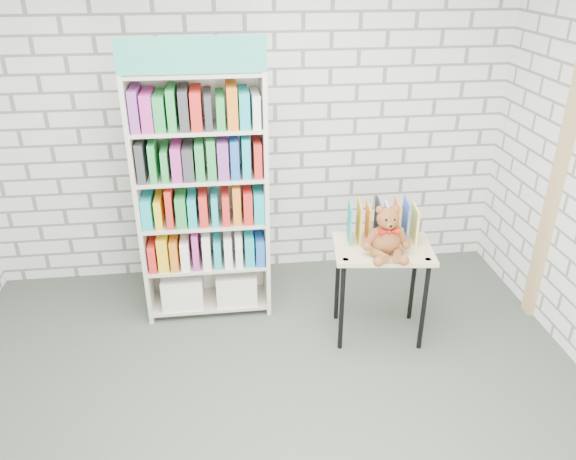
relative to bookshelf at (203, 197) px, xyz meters
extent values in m
plane|color=#3F483D|center=(0.40, -1.36, -1.01)|extent=(4.50, 4.50, 0.00)
cube|color=silver|center=(0.40, 0.64, 0.39)|extent=(4.50, 0.02, 2.80)
cube|color=beige|center=(-0.48, -0.01, -0.02)|extent=(0.03, 0.38, 1.97)
cube|color=beige|center=(0.48, -0.01, -0.02)|extent=(0.03, 0.38, 1.97)
cube|color=beige|center=(0.00, 0.18, -0.02)|extent=(0.99, 0.02, 1.97)
cube|color=teal|center=(0.00, -0.19, 1.08)|extent=(0.99, 0.02, 0.24)
cube|color=beige|center=(0.00, -0.01, -0.94)|extent=(0.92, 0.36, 0.03)
cube|color=beige|center=(0.00, -0.01, -0.57)|extent=(0.92, 0.36, 0.03)
cube|color=beige|center=(0.00, -0.01, -0.20)|extent=(0.92, 0.36, 0.03)
cube|color=beige|center=(0.00, -0.01, 0.17)|extent=(0.92, 0.36, 0.03)
cube|color=beige|center=(0.00, -0.01, 0.55)|extent=(0.92, 0.36, 0.03)
cube|color=beige|center=(0.00, -0.01, 0.94)|extent=(0.92, 0.36, 0.03)
cube|color=silver|center=(-0.22, -0.01, -0.80)|extent=(0.33, 0.32, 0.26)
cube|color=silver|center=(0.22, -0.01, -0.80)|extent=(0.33, 0.32, 0.26)
cube|color=#19A5B2|center=(0.00, -0.02, -0.43)|extent=(0.92, 0.32, 0.26)
cube|color=white|center=(0.00, -0.02, -0.05)|extent=(0.92, 0.32, 0.26)
cube|color=purple|center=(0.00, -0.02, 0.32)|extent=(0.92, 0.32, 0.26)
cube|color=#333338|center=(0.00, -0.02, 0.69)|extent=(0.92, 0.32, 0.26)
cube|color=tan|center=(1.29, -0.52, -0.26)|extent=(0.77, 0.57, 0.03)
cylinder|color=black|center=(0.97, -0.68, -0.64)|extent=(0.03, 0.03, 0.73)
cylinder|color=black|center=(1.02, -0.30, -0.64)|extent=(0.03, 0.03, 0.73)
cylinder|color=black|center=(1.57, -0.75, -0.64)|extent=(0.03, 0.03, 0.73)
cylinder|color=black|center=(1.61, -0.37, -0.64)|extent=(0.03, 0.03, 0.73)
cylinder|color=black|center=(0.98, -0.67, -0.25)|extent=(0.05, 0.05, 0.01)
cylinder|color=black|center=(1.56, -0.74, -0.25)|extent=(0.05, 0.05, 0.01)
cube|color=teal|center=(1.07, -0.38, -0.10)|extent=(0.04, 0.22, 0.30)
cube|color=orange|center=(1.13, -0.39, -0.10)|extent=(0.04, 0.22, 0.30)
cube|color=orange|center=(1.20, -0.40, -0.10)|extent=(0.04, 0.22, 0.30)
cube|color=black|center=(1.27, -0.41, -0.10)|extent=(0.04, 0.22, 0.30)
cube|color=white|center=(1.34, -0.41, -0.10)|extent=(0.04, 0.22, 0.30)
cube|color=orange|center=(1.41, -0.42, -0.10)|extent=(0.04, 0.22, 0.30)
cube|color=blue|center=(1.47, -0.43, -0.10)|extent=(0.04, 0.22, 0.30)
cube|color=#F3DA51|center=(1.54, -0.44, -0.10)|extent=(0.04, 0.22, 0.30)
ellipsoid|color=brown|center=(1.28, -0.61, -0.13)|extent=(0.22, 0.18, 0.22)
sphere|color=brown|center=(1.28, -0.62, 0.03)|extent=(0.16, 0.16, 0.16)
sphere|color=brown|center=(1.22, -0.60, 0.09)|extent=(0.06, 0.06, 0.06)
sphere|color=brown|center=(1.34, -0.60, 0.09)|extent=(0.06, 0.06, 0.06)
sphere|color=brown|center=(1.28, -0.68, 0.01)|extent=(0.06, 0.06, 0.06)
sphere|color=black|center=(1.25, -0.68, 0.05)|extent=(0.02, 0.02, 0.02)
sphere|color=black|center=(1.30, -0.68, 0.05)|extent=(0.02, 0.02, 0.02)
sphere|color=black|center=(1.27, -0.71, 0.02)|extent=(0.02, 0.02, 0.02)
cylinder|color=brown|center=(1.17, -0.63, -0.10)|extent=(0.11, 0.09, 0.15)
cylinder|color=brown|center=(1.39, -0.64, -0.10)|extent=(0.11, 0.09, 0.15)
sphere|color=brown|center=(1.14, -0.64, -0.17)|extent=(0.06, 0.06, 0.06)
sphere|color=brown|center=(1.42, -0.65, -0.17)|extent=(0.06, 0.06, 0.06)
cylinder|color=brown|center=(1.21, -0.72, -0.20)|extent=(0.11, 0.18, 0.09)
cylinder|color=brown|center=(1.34, -0.72, -0.20)|extent=(0.12, 0.18, 0.09)
sphere|color=brown|center=(1.18, -0.79, -0.21)|extent=(0.07, 0.07, 0.07)
sphere|color=brown|center=(1.36, -0.80, -0.21)|extent=(0.07, 0.07, 0.07)
cone|color=#B1160B|center=(1.24, -0.67, -0.04)|extent=(0.06, 0.06, 0.06)
cone|color=#B1160B|center=(1.31, -0.68, -0.04)|extent=(0.06, 0.06, 0.06)
sphere|color=#B1160B|center=(1.28, -0.68, -0.04)|extent=(0.03, 0.03, 0.03)
cube|color=tan|center=(2.62, -0.41, 0.04)|extent=(0.05, 0.12, 2.10)
camera|label=1|loc=(0.15, -4.01, 1.71)|focal=35.00mm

